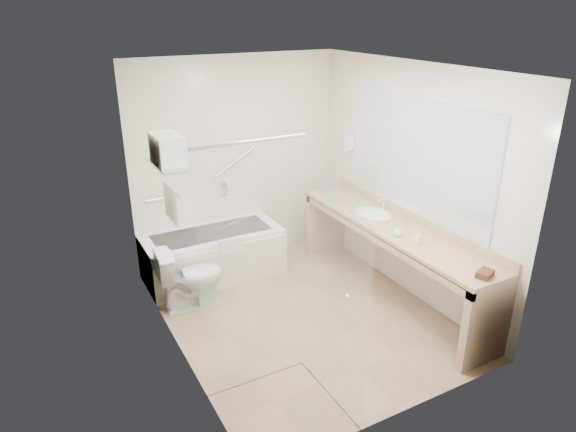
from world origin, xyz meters
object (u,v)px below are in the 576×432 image
water_bottle_left (325,185)px  amenity_basket (485,274)px  bathtub (213,254)px  vanity_counter (392,244)px  toilet (191,278)px

water_bottle_left → amenity_basket: bearing=-88.8°
bathtub → vanity_counter: 2.09m
vanity_counter → amenity_basket: vanity_counter is taller
vanity_counter → amenity_basket: bearing=-91.1°
amenity_basket → water_bottle_left: water_bottle_left is taller
toilet → amenity_basket: bearing=-132.9°
bathtub → toilet: bearing=-129.9°
amenity_basket → water_bottle_left: 2.48m
toilet → water_bottle_left: size_ratio=3.68×
amenity_basket → toilet: bearing=133.1°
bathtub → water_bottle_left: bearing=-5.5°
water_bottle_left → toilet: bearing=-168.1°
bathtub → amenity_basket: amenity_basket is taller
amenity_basket → water_bottle_left: bearing=91.2°
bathtub → toilet: toilet is taller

